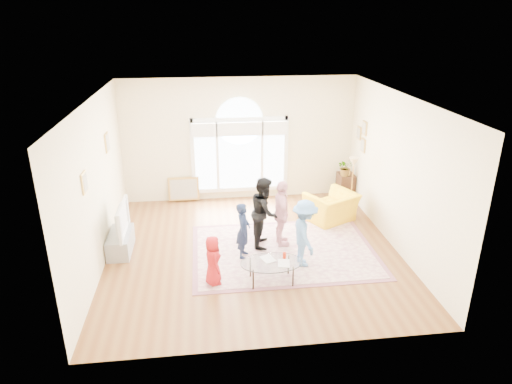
{
  "coord_description": "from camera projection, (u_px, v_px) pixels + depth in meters",
  "views": [
    {
      "loc": [
        -0.97,
        -8.42,
        4.69
      ],
      "look_at": [
        0.1,
        0.3,
        1.21
      ],
      "focal_mm": 32.0,
      "sensor_mm": 36.0,
      "label": 1
    }
  ],
  "objects": [
    {
      "name": "coffee_table",
      "position": [
        271.0,
        263.0,
        8.35
      ],
      "size": [
        1.16,
        0.75,
        0.54
      ],
      "rotation": [
        0.0,
        0.0,
        0.01
      ],
      "color": "silver",
      "rests_on": "ground"
    },
    {
      "name": "ground",
      "position": [
        253.0,
        250.0,
        9.61
      ],
      "size": [
        6.0,
        6.0,
        0.0
      ],
      "primitive_type": "plane",
      "color": "brown",
      "rests_on": "ground"
    },
    {
      "name": "armchair",
      "position": [
        331.0,
        207.0,
        10.87
      ],
      "size": [
        1.39,
        1.33,
        0.7
      ],
      "primitive_type": "imported",
      "rotation": [
        0.0,
        0.0,
        3.62
      ],
      "color": "yellow",
      "rests_on": "ground"
    },
    {
      "name": "child_navy",
      "position": [
        243.0,
        230.0,
        9.15
      ],
      "size": [
        0.38,
        0.48,
        1.17
      ],
      "primitive_type": "imported",
      "rotation": [
        0.0,
        0.0,
        1.31
      ],
      "color": "#15203D",
      "rests_on": "area_rug"
    },
    {
      "name": "child_black",
      "position": [
        264.0,
        212.0,
        9.57
      ],
      "size": [
        0.72,
        0.84,
        1.51
      ],
      "primitive_type": "imported",
      "rotation": [
        0.0,
        0.0,
        1.36
      ],
      "color": "black",
      "rests_on": "area_rug"
    },
    {
      "name": "potted_plant",
      "position": [
        345.0,
        167.0,
        11.81
      ],
      "size": [
        0.49,
        0.45,
        0.47
      ],
      "primitive_type": "imported",
      "rotation": [
        0.0,
        0.0,
        0.23
      ],
      "color": "#33722D",
      "rests_on": "plant_pedestal"
    },
    {
      "name": "child_pink",
      "position": [
        282.0,
        214.0,
        9.57
      ],
      "size": [
        0.36,
        0.85,
        1.45
      ],
      "primitive_type": "imported",
      "rotation": [
        0.0,
        0.0,
        1.58
      ],
      "color": "#FAB1BC",
      "rests_on": "area_rug"
    },
    {
      "name": "plant_pedestal",
      "position": [
        344.0,
        188.0,
        12.03
      ],
      "size": [
        0.2,
        0.2,
        0.7
      ],
      "primitive_type": "cylinder",
      "color": "white",
      "rests_on": "ground"
    },
    {
      "name": "television",
      "position": [
        118.0,
        219.0,
        9.31
      ],
      "size": [
        0.17,
        1.12,
        0.65
      ],
      "color": "black",
      "rests_on": "tv_console"
    },
    {
      "name": "tv_console",
      "position": [
        121.0,
        242.0,
        9.5
      ],
      "size": [
        0.45,
        1.0,
        0.42
      ],
      "primitive_type": "cube",
      "color": "gray",
      "rests_on": "ground"
    },
    {
      "name": "child_red",
      "position": [
        213.0,
        260.0,
        8.26
      ],
      "size": [
        0.39,
        0.52,
        0.95
      ],
      "primitive_type": "imported",
      "rotation": [
        0.0,
        0.0,
        1.78
      ],
      "color": "#A8171C",
      "rests_on": "area_rug"
    },
    {
      "name": "room_shell",
      "position": [
        240.0,
        143.0,
        11.65
      ],
      "size": [
        6.0,
        6.0,
        6.0
      ],
      "color": "beige",
      "rests_on": "ground"
    },
    {
      "name": "side_cabinet",
      "position": [
        345.0,
        186.0,
        12.16
      ],
      "size": [
        0.4,
        0.5,
        0.7
      ],
      "primitive_type": "cube",
      "color": "black",
      "rests_on": "ground"
    },
    {
      "name": "child_blue",
      "position": [
        304.0,
        233.0,
        8.82
      ],
      "size": [
        0.55,
        0.9,
        1.36
      ],
      "primitive_type": "imported",
      "rotation": [
        0.0,
        0.0,
        1.62
      ],
      "color": "#5685C4",
      "rests_on": "area_rug"
    },
    {
      "name": "rug_border",
      "position": [
        284.0,
        251.0,
        9.58
      ],
      "size": [
        3.8,
        2.8,
        0.01
      ],
      "primitive_type": "cube",
      "color": "#844E5C",
      "rests_on": "ground"
    },
    {
      "name": "area_rug",
      "position": [
        284.0,
        251.0,
        9.58
      ],
      "size": [
        3.6,
        2.6,
        0.02
      ],
      "primitive_type": "cube",
      "color": "beige",
      "rests_on": "ground"
    },
    {
      "name": "floor_lamp",
      "position": [
        353.0,
        167.0,
        10.74
      ],
      "size": [
        0.29,
        0.29,
        1.51
      ],
      "color": "black",
      "rests_on": "ground"
    },
    {
      "name": "leaning_picture",
      "position": [
        185.0,
        201.0,
        12.12
      ],
      "size": [
        0.8,
        0.14,
        0.62
      ],
      "primitive_type": "cube",
      "rotation": [
        -0.14,
        0.0,
        0.0
      ],
      "color": "tan",
      "rests_on": "ground"
    }
  ]
}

